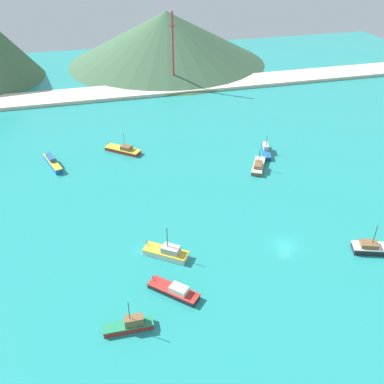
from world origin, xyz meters
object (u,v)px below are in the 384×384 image
radio_tower (173,50)px  fishing_boat_6 (266,150)px  fishing_boat_7 (372,248)px  fishing_boat_4 (175,291)px  fishing_boat_1 (130,325)px  fishing_boat_3 (258,166)px  fishing_boat_5 (52,162)px  fishing_boat_0 (167,252)px  fishing_boat_2 (123,150)px

radio_tower → fishing_boat_6: bearing=-77.9°
fishing_boat_7 → radio_tower: bearing=99.0°
fishing_boat_4 → fishing_boat_7: bearing=1.6°
fishing_boat_1 → fishing_boat_3: 60.58m
fishing_boat_4 → fishing_boat_6: bearing=51.3°
fishing_boat_3 → fishing_boat_5: bearing=163.5°
fishing_boat_0 → fishing_boat_3: (31.24, 28.52, -0.12)m
fishing_boat_0 → fishing_boat_4: size_ratio=1.03×
fishing_boat_3 → fishing_boat_4: fishing_boat_3 is taller
fishing_boat_1 → fishing_boat_5: size_ratio=0.75×
fishing_boat_0 → fishing_boat_1: 18.83m
fishing_boat_0 → fishing_boat_2: 47.63m
fishing_boat_4 → fishing_boat_5: (-21.84, 54.88, 0.20)m
fishing_boat_4 → radio_tower: 112.35m
fishing_boat_0 → fishing_boat_7: fishing_boat_0 is taller
fishing_boat_4 → radio_tower: size_ratio=0.31×
fishing_boat_1 → fishing_boat_4: (8.88, 5.77, -0.14)m
fishing_boat_6 → fishing_boat_0: bearing=-135.2°
fishing_boat_2 → radio_tower: 58.95m
fishing_boat_2 → fishing_boat_6: (39.64, -11.09, 0.13)m
fishing_boat_0 → fishing_boat_6: fishing_boat_0 is taller
fishing_boat_0 → fishing_boat_2: bearing=93.5°
fishing_boat_7 → radio_tower: 109.85m
fishing_boat_0 → fishing_boat_6: bearing=44.8°
fishing_boat_1 → fishing_boat_7: size_ratio=0.97×
fishing_boat_3 → radio_tower: radio_tower is taller
fishing_boat_1 → fishing_boat_3: fishing_boat_1 is taller
fishing_boat_2 → fishing_boat_4: bearing=-88.0°
fishing_boat_0 → fishing_boat_7: 41.65m
fishing_boat_2 → fishing_boat_7: (43.49, -56.76, 0.15)m
fishing_boat_3 → fishing_boat_6: 9.68m
fishing_boat_0 → fishing_boat_1: size_ratio=1.09×
fishing_boat_4 → fishing_boat_7: size_ratio=1.03×
fishing_boat_6 → fishing_boat_7: fishing_boat_7 is taller
fishing_boat_5 → fishing_boat_3: bearing=-16.5°
fishing_boat_4 → fishing_boat_5: 59.06m
fishing_boat_2 → fishing_boat_3: fishing_boat_3 is taller
fishing_boat_0 → fishing_boat_5: 49.92m
fishing_boat_3 → fishing_boat_7: fishing_boat_7 is taller
fishing_boat_2 → fishing_boat_5: fishing_boat_2 is taller
fishing_boat_0 → fishing_boat_2: fishing_boat_0 is taller
fishing_boat_6 → fishing_boat_4: bearing=-128.7°
fishing_boat_4 → radio_tower: bearing=77.4°
fishing_boat_3 → fishing_boat_5: (-53.88, 15.97, 0.11)m
fishing_boat_3 → fishing_boat_4: 50.40m
fishing_boat_3 → fishing_boat_5: 56.19m
fishing_boat_2 → radio_tower: bearing=62.6°
fishing_boat_2 → fishing_boat_6: 41.17m
fishing_boat_1 → fishing_boat_5: fishing_boat_1 is taller
fishing_boat_6 → fishing_boat_7: 45.83m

